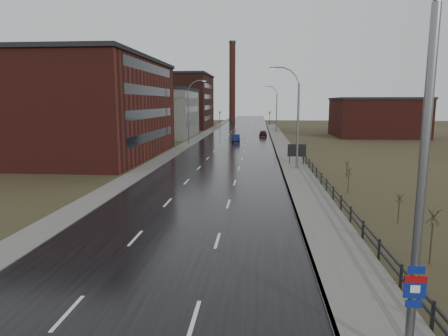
% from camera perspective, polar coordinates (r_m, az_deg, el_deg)
% --- Properties ---
extents(road, '(14.00, 300.00, 0.06)m').
position_cam_1_polar(road, '(69.34, 1.22, 3.19)').
color(road, black).
rests_on(road, ground).
extents(sidewalk_right, '(3.20, 180.00, 0.18)m').
position_cam_1_polar(sidewalk_right, '(44.61, 10.19, -0.36)').
color(sidewalk_right, '#595651').
rests_on(sidewalk_right, ground).
extents(curb_right, '(0.16, 180.00, 0.18)m').
position_cam_1_polar(curb_right, '(44.49, 8.24, -0.34)').
color(curb_right, slate).
rests_on(curb_right, ground).
extents(sidewalk_left, '(2.40, 260.00, 0.12)m').
position_cam_1_polar(sidewalk_left, '(70.34, -5.47, 3.26)').
color(sidewalk_left, '#595651').
rests_on(sidewalk_left, ground).
extents(warehouse_near, '(22.44, 28.56, 13.50)m').
position_cam_1_polar(warehouse_near, '(59.50, -20.60, 8.06)').
color(warehouse_near, '#471914').
rests_on(warehouse_near, ground).
extents(warehouse_mid, '(16.32, 20.40, 10.50)m').
position_cam_1_polar(warehouse_mid, '(89.67, -9.66, 7.83)').
color(warehouse_mid, slate).
rests_on(warehouse_mid, ground).
extents(warehouse_far, '(26.52, 24.48, 15.50)m').
position_cam_1_polar(warehouse_far, '(119.96, -8.41, 9.43)').
color(warehouse_far, '#331611').
rests_on(warehouse_far, ground).
extents(building_right, '(18.36, 16.32, 8.50)m').
position_cam_1_polar(building_right, '(94.45, 20.96, 6.81)').
color(building_right, '#471914').
rests_on(building_right, ground).
extents(smokestack, '(2.70, 2.70, 30.70)m').
position_cam_1_polar(smokestack, '(159.32, 1.19, 12.28)').
color(smokestack, '#331611').
rests_on(smokestack, ground).
extents(streetlight_main, '(3.91, 0.29, 12.11)m').
position_cam_1_polar(streetlight_main, '(11.60, 25.14, 1.08)').
color(streetlight_main, slate).
rests_on(streetlight_main, ground).
extents(streetlight_right_mid, '(3.36, 0.28, 11.35)m').
position_cam_1_polar(streetlight_right_mid, '(45.00, 10.16, 7.09)').
color(streetlight_right_mid, slate).
rests_on(streetlight_right_mid, ground).
extents(streetlight_left, '(3.36, 0.28, 11.35)m').
position_cam_1_polar(streetlight_left, '(71.84, -4.86, 8.02)').
color(streetlight_left, slate).
rests_on(streetlight_left, ground).
extents(streetlight_right_far, '(3.36, 0.28, 11.35)m').
position_cam_1_polar(streetlight_right_far, '(98.88, 7.35, 8.36)').
color(streetlight_right_far, slate).
rests_on(streetlight_right_far, ground).
extents(guardrail, '(0.10, 53.05, 1.10)m').
position_cam_1_polar(guardrail, '(28.55, 16.65, -4.86)').
color(guardrail, black).
rests_on(guardrail, ground).
extents(shrub_c, '(0.64, 0.67, 2.71)m').
position_cam_1_polar(shrub_c, '(21.22, 27.57, -8.44)').
color(shrub_c, '#382D23').
rests_on(shrub_c, ground).
extents(shrub_d, '(0.46, 0.48, 1.91)m').
position_cam_1_polar(shrub_d, '(27.40, 23.72, -5.22)').
color(shrub_d, '#382D23').
rests_on(shrub_d, ground).
extents(shrub_e, '(0.51, 0.54, 2.15)m').
position_cam_1_polar(shrub_e, '(34.99, 17.35, -1.58)').
color(shrub_e, '#382D23').
rests_on(shrub_e, ground).
extents(shrub_f, '(0.42, 0.44, 1.72)m').
position_cam_1_polar(shrub_f, '(41.88, 17.16, -0.13)').
color(shrub_f, '#382D23').
rests_on(shrub_f, ground).
extents(billboard, '(2.21, 0.17, 2.54)m').
position_cam_1_polar(billboard, '(48.87, 10.36, 2.41)').
color(billboard, black).
rests_on(billboard, ground).
extents(traffic_light_left, '(0.58, 2.73, 5.30)m').
position_cam_1_polar(traffic_light_left, '(129.42, -0.60, 8.12)').
color(traffic_light_left, black).
rests_on(traffic_light_left, ground).
extents(traffic_light_right, '(0.58, 2.73, 5.30)m').
position_cam_1_polar(traffic_light_right, '(128.86, 6.57, 8.05)').
color(traffic_light_right, black).
rests_on(traffic_light_right, ground).
extents(car_near, '(1.85, 4.48, 1.44)m').
position_cam_1_polar(car_near, '(75.27, 1.67, 4.21)').
color(car_near, '#0C133F').
rests_on(car_near, ground).
extents(car_far, '(1.81, 4.13, 1.39)m').
position_cam_1_polar(car_far, '(88.60, 5.61, 4.94)').
color(car_far, '#480C0C').
rests_on(car_far, ground).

